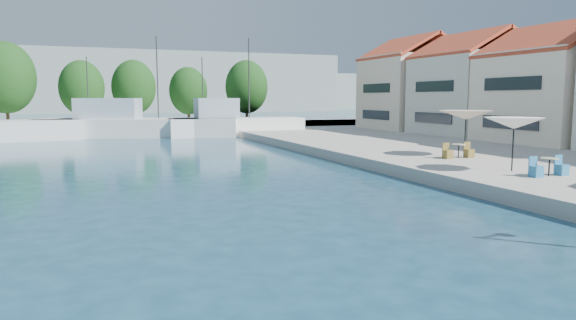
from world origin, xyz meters
name	(u,v)px	position (x,y,z in m)	size (l,w,h in m)	color
quay_right	(569,151)	(22.00, 30.00, 0.30)	(32.00, 92.00, 0.60)	#A79F97
quay_far	(87,129)	(-8.00, 67.00, 0.30)	(90.00, 16.00, 0.60)	#A79F97
hill_east	(234,92)	(40.00, 180.00, 6.00)	(140.00, 40.00, 12.00)	gray
building_04	(558,81)	(24.00, 33.00, 5.02)	(9.00, 8.80, 9.20)	#F6E0C5
building_05	(472,82)	(24.00, 42.00, 5.26)	(8.40, 8.80, 9.70)	beige
building_06	(412,82)	(24.00, 51.00, 5.50)	(9.00, 8.80, 10.20)	beige
trawler_03	(134,126)	(-3.61, 58.08, 1.07)	(19.85, 10.30, 10.20)	silver
trawler_04	(233,125)	(5.87, 55.64, 1.07)	(13.66, 3.72, 10.20)	white
tree_04	(5,78)	(-16.22, 70.29, 6.07)	(6.41, 6.41, 9.48)	#3F2B19
tree_05	(82,88)	(-8.38, 70.67, 5.00)	(5.15, 5.15, 7.63)	#3F2B19
tree_06	(134,87)	(-2.42, 71.36, 5.14)	(5.32, 5.32, 7.87)	#3F2B19
tree_07	(188,91)	(4.24, 71.30, 4.72)	(4.83, 4.83, 7.15)	#3F2B19
tree_08	(247,87)	(11.21, 68.64, 5.22)	(5.41, 5.41, 8.01)	#3F2B19
umbrella_white	(514,123)	(9.58, 22.48, 2.72)	(2.54, 2.54, 2.37)	black
umbrella_cream	(466,115)	(11.77, 28.16, 2.87)	(2.98, 2.98, 2.53)	black
cafe_table_02	(549,169)	(9.86, 20.76, 0.89)	(1.82, 0.70, 0.76)	black
cafe_table_03	(458,153)	(10.66, 27.32, 0.89)	(1.82, 0.70, 0.76)	black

